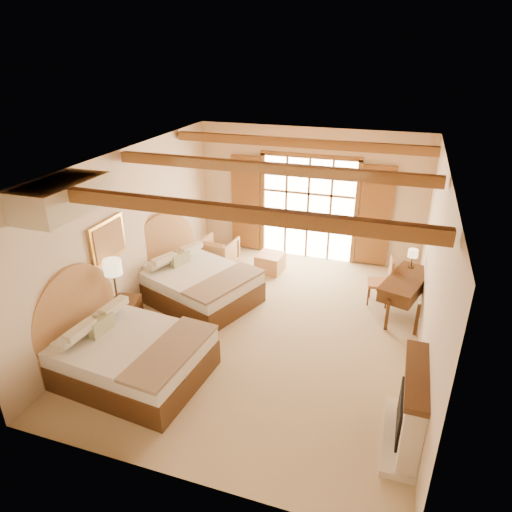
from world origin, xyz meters
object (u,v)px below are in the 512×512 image
at_px(desk, 404,295).
at_px(bed_far, 191,280).
at_px(armchair, 219,252).
at_px(nightstand, 126,314).
at_px(bed_near, 122,350).

bearing_deg(desk, bed_far, -152.48).
bearing_deg(armchair, bed_far, 97.89).
bearing_deg(bed_far, armchair, 113.06).
xyz_separation_m(nightstand, desk, (4.92, 2.17, 0.12)).
xyz_separation_m(bed_near, armchair, (-0.07, 4.18, -0.09)).
distance_m(bed_far, nightstand, 1.55).
xyz_separation_m(bed_far, armchair, (-0.07, 1.63, -0.08)).
xyz_separation_m(armchair, desk, (4.30, -0.84, 0.06)).
distance_m(nightstand, desk, 5.38).
relative_size(bed_far, armchair, 3.47).
relative_size(armchair, desk, 0.50).
relative_size(bed_far, nightstand, 4.58).
height_order(bed_far, nightstand, bed_far).
distance_m(bed_near, armchair, 4.18).
relative_size(nightstand, armchair, 0.76).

